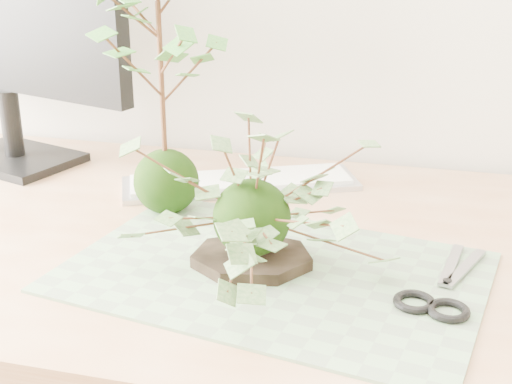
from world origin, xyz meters
TOP-DOWN VIEW (x-y plane):
  - desk at (-0.02, 1.23)m, footprint 1.60×0.70m
  - cutting_mat at (0.03, 1.13)m, footprint 0.55×0.41m
  - stone_dish at (-0.01, 1.14)m, footprint 0.18×0.18m
  - ivy_kokedama at (-0.01, 1.14)m, footprint 0.28×0.28m
  - maple_kokedama at (-0.17, 1.28)m, footprint 0.28×0.28m
  - keyboard at (-0.10, 1.41)m, footprint 0.39×0.26m
  - monitor at (-0.52, 1.44)m, footprint 0.51×0.21m
  - scissors at (0.23, 1.10)m, footprint 0.10×0.20m

SIDE VIEW (x-z plane):
  - desk at x=-0.02m, z-range 0.28..1.02m
  - cutting_mat at x=0.03m, z-range 0.74..0.74m
  - keyboard at x=-0.10m, z-range 0.74..0.75m
  - scissors at x=0.23m, z-range 0.74..0.75m
  - stone_dish at x=-0.01m, z-range 0.74..0.76m
  - ivy_kokedama at x=-0.01m, z-range 0.76..0.95m
  - monitor at x=-0.52m, z-range 0.78..1.24m
  - maple_kokedama at x=-0.17m, z-range 0.82..1.22m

